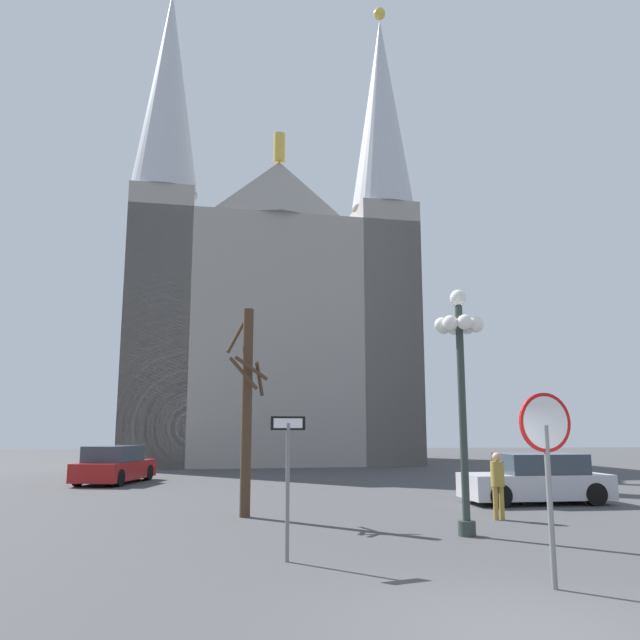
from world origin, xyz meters
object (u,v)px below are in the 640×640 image
(bare_tree, at_px, (247,406))
(pedestrian_walking, at_px, (498,479))
(one_way_arrow_sign, at_px, (288,470))
(cathedral, at_px, (268,322))
(stop_sign, at_px, (547,448))
(parked_car_near_silver, at_px, (536,480))
(parked_car_far_red, at_px, (115,466))
(street_lamp, at_px, (461,361))

(bare_tree, xyz_separation_m, pedestrian_walking, (6.10, -0.93, -1.77))
(one_way_arrow_sign, height_order, bare_tree, bare_tree)
(cathedral, distance_m, pedestrian_walking, 26.88)
(stop_sign, relative_size, parked_car_near_silver, 0.63)
(stop_sign, height_order, pedestrian_walking, stop_sign)
(pedestrian_walking, bearing_deg, parked_car_near_silver, 53.72)
(parked_car_far_red, relative_size, pedestrian_walking, 2.84)
(street_lamp, bearing_deg, parked_car_near_silver, 54.47)
(parked_car_near_silver, xyz_separation_m, pedestrian_walking, (-2.27, -3.10, 0.28))
(one_way_arrow_sign, height_order, parked_car_near_silver, one_way_arrow_sign)
(bare_tree, relative_size, parked_car_far_red, 1.16)
(stop_sign, distance_m, bare_tree, 8.64)
(cathedral, xyz_separation_m, one_way_arrow_sign, (0.57, -29.34, -7.46))
(cathedral, height_order, stop_sign, cathedral)
(parked_car_near_silver, bearing_deg, stop_sign, -112.08)
(parked_car_far_red, bearing_deg, cathedral, 67.44)
(parked_car_near_silver, height_order, parked_car_far_red, parked_car_far_red)
(pedestrian_walking, bearing_deg, street_lamp, -124.42)
(street_lamp, relative_size, bare_tree, 0.98)
(stop_sign, distance_m, street_lamp, 4.58)
(cathedral, bearing_deg, parked_car_far_red, -112.56)
(street_lamp, height_order, parked_car_far_red, street_lamp)
(cathedral, bearing_deg, street_lamp, -81.00)
(parked_car_far_red, distance_m, pedestrian_walking, 15.90)
(street_lamp, distance_m, parked_car_near_silver, 7.05)
(bare_tree, distance_m, parked_car_far_red, 11.51)
(bare_tree, distance_m, parked_car_near_silver, 8.89)
(cathedral, height_order, one_way_arrow_sign, cathedral)
(cathedral, xyz_separation_m, parked_car_near_silver, (8.03, -21.91, -8.27))
(parked_car_near_silver, bearing_deg, bare_tree, -165.50)
(cathedral, distance_m, street_lamp, 28.00)
(stop_sign, height_order, one_way_arrow_sign, stop_sign)
(street_lamp, height_order, bare_tree, bare_tree)
(cathedral, relative_size, stop_sign, 11.16)
(stop_sign, distance_m, parked_car_far_red, 19.97)
(cathedral, relative_size, bare_tree, 5.72)
(street_lamp, distance_m, pedestrian_walking, 3.69)
(stop_sign, bearing_deg, parked_car_near_silver, 67.92)
(bare_tree, height_order, parked_car_far_red, bare_tree)
(street_lamp, height_order, parked_car_near_silver, street_lamp)
(street_lamp, xyz_separation_m, bare_tree, (-4.64, 3.06, -0.86))
(stop_sign, xyz_separation_m, parked_car_far_red, (-10.09, 17.19, -1.21))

